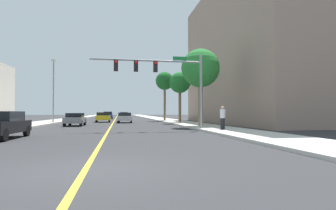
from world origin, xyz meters
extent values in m
plane|color=#2D2D30|center=(0.00, 42.00, 0.00)|extent=(192.00, 192.00, 0.00)
cube|color=#B2ADA3|center=(-8.63, 42.00, 0.07)|extent=(3.74, 168.00, 0.15)
cube|color=beige|center=(8.63, 42.00, 0.07)|extent=(3.74, 168.00, 0.15)
cube|color=yellow|center=(0.00, 42.00, 0.00)|extent=(0.16, 144.00, 0.01)
cube|color=gray|center=(19.93, 25.68, 8.91)|extent=(14.97, 27.09, 17.82)
cylinder|color=gray|center=(7.16, 13.99, 3.05)|extent=(0.20, 0.20, 5.80)
cylinder|color=gray|center=(2.89, 13.99, 5.36)|extent=(8.54, 0.14, 0.14)
cube|color=black|center=(3.53, 13.99, 4.91)|extent=(0.32, 0.24, 0.84)
sphere|color=red|center=(3.53, 13.85, 5.16)|extent=(0.20, 0.20, 0.20)
cube|color=black|center=(2.04, 13.99, 4.91)|extent=(0.32, 0.24, 0.84)
sphere|color=red|center=(2.04, 13.85, 5.16)|extent=(0.20, 0.20, 0.20)
cube|color=black|center=(0.54, 13.99, 4.91)|extent=(0.32, 0.24, 0.84)
sphere|color=red|center=(0.54, 13.85, 5.16)|extent=(0.20, 0.20, 0.20)
cube|color=#147233|center=(5.45, 13.99, 5.61)|extent=(1.10, 0.04, 0.28)
cylinder|color=gray|center=(-7.26, 29.10, 3.92)|extent=(0.16, 0.16, 7.55)
cube|color=beige|center=(-7.26, 29.10, 7.85)|extent=(0.56, 0.28, 0.20)
cylinder|color=brown|center=(8.29, 17.92, 2.85)|extent=(0.43, 0.43, 5.39)
sphere|color=#287F33|center=(8.29, 17.92, 5.54)|extent=(3.61, 3.61, 3.61)
cone|color=#287F33|center=(9.36, 18.10, 5.34)|extent=(0.64, 1.55, 1.78)
cone|color=#287F33|center=(8.43, 18.99, 5.34)|extent=(1.44, 0.59, 1.57)
cone|color=#287F33|center=(7.52, 18.69, 5.34)|extent=(1.37, 1.40, 1.79)
cone|color=#287F33|center=(7.34, 17.41, 5.34)|extent=(0.90, 1.24, 1.73)
cone|color=#287F33|center=(8.63, 16.89, 5.34)|extent=(1.70, 0.94, 1.43)
cylinder|color=brown|center=(8.25, 26.75, 2.63)|extent=(0.34, 0.34, 4.96)
sphere|color=#1E6B28|center=(8.25, 26.75, 5.11)|extent=(2.64, 2.64, 2.64)
cone|color=#1E6B28|center=(9.04, 26.75, 4.91)|extent=(0.44, 1.20, 1.38)
cone|color=#1E6B28|center=(8.69, 27.40, 4.91)|extent=(1.25, 1.05, 1.12)
cone|color=#1E6B28|center=(7.95, 27.48, 4.91)|extent=(1.58, 1.03, 1.21)
cone|color=#1E6B28|center=(7.46, 26.80, 4.91)|extent=(0.52, 1.51, 1.28)
cone|color=#1E6B28|center=(7.80, 26.09, 4.91)|extent=(1.41, 1.18, 1.37)
cone|color=#1E6B28|center=(8.59, 26.03, 4.91)|extent=(1.39, 0.98, 1.13)
cylinder|color=brown|center=(7.77, 35.58, 3.22)|extent=(0.34, 0.34, 6.13)
sphere|color=#195B23|center=(7.77, 35.58, 6.28)|extent=(2.83, 2.83, 2.83)
cone|color=#195B23|center=(8.62, 35.53, 6.08)|extent=(0.51, 1.62, 1.23)
cone|color=#195B23|center=(7.64, 36.41, 6.08)|extent=(1.53, 0.64, 1.55)
cone|color=#195B23|center=(6.92, 35.62, 6.08)|extent=(0.49, 1.29, 1.25)
cone|color=#195B23|center=(7.92, 34.74, 6.08)|extent=(1.53, 0.68, 1.37)
cube|color=#BCBCC1|center=(1.53, 30.06, 0.62)|extent=(1.98, 3.96, 0.59)
cube|color=black|center=(1.52, 29.76, 1.12)|extent=(1.69, 2.05, 0.43)
cylinder|color=black|center=(0.76, 31.49, 0.32)|extent=(0.24, 0.65, 0.64)
cylinder|color=black|center=(2.40, 31.43, 0.32)|extent=(0.24, 0.65, 0.64)
cylinder|color=black|center=(0.66, 28.70, 0.32)|extent=(0.24, 0.65, 0.64)
cylinder|color=black|center=(2.30, 28.64, 0.32)|extent=(0.24, 0.65, 0.64)
cube|color=white|center=(1.72, 53.10, 0.63)|extent=(1.81, 4.30, 0.62)
cube|color=black|center=(1.72, 52.93, 1.17)|extent=(1.57, 2.08, 0.46)
cylinder|color=black|center=(0.92, 54.68, 0.32)|extent=(0.23, 0.64, 0.64)
cylinder|color=black|center=(2.47, 54.70, 0.32)|extent=(0.23, 0.64, 0.64)
cylinder|color=black|center=(0.96, 51.50, 0.32)|extent=(0.23, 0.64, 0.64)
cylinder|color=black|center=(2.51, 51.52, 0.32)|extent=(0.23, 0.64, 0.64)
cube|color=gold|center=(-1.45, 32.81, 0.63)|extent=(2.14, 4.15, 0.61)
cube|color=black|center=(-1.45, 32.89, 1.15)|extent=(1.80, 1.99, 0.44)
cylinder|color=black|center=(-2.39, 34.25, 0.32)|extent=(0.25, 0.65, 0.64)
cylinder|color=black|center=(-0.65, 34.34, 0.32)|extent=(0.25, 0.65, 0.64)
cylinder|color=black|center=(-2.26, 31.29, 0.32)|extent=(0.25, 0.65, 0.64)
cylinder|color=black|center=(-0.51, 31.37, 0.32)|extent=(0.25, 0.65, 0.64)
cube|color=#1E389E|center=(-1.48, 50.71, 0.65)|extent=(1.90, 4.54, 0.66)
cube|color=black|center=(-1.47, 50.46, 1.24)|extent=(1.65, 2.23, 0.51)
cylinder|color=black|center=(-2.32, 52.41, 0.32)|extent=(0.23, 0.64, 0.64)
cylinder|color=black|center=(-0.66, 52.42, 0.32)|extent=(0.23, 0.64, 0.64)
cylinder|color=black|center=(-2.29, 48.99, 0.32)|extent=(0.23, 0.64, 0.64)
cylinder|color=black|center=(-0.63, 49.00, 0.32)|extent=(0.23, 0.64, 0.64)
cube|color=slate|center=(-3.63, 22.45, 0.60)|extent=(1.77, 3.96, 0.55)
cube|color=black|center=(-3.63, 22.36, 1.09)|extent=(1.55, 2.03, 0.44)
cylinder|color=black|center=(-4.38, 23.88, 0.32)|extent=(0.23, 0.64, 0.64)
cylinder|color=black|center=(-2.85, 23.86, 0.32)|extent=(0.23, 0.64, 0.64)
cylinder|color=black|center=(-4.41, 21.03, 0.32)|extent=(0.23, 0.64, 0.64)
cylinder|color=black|center=(-2.88, 21.02, 0.32)|extent=(0.23, 0.64, 0.64)
cube|color=black|center=(-5.41, 9.04, 1.20)|extent=(1.74, 2.18, 0.52)
cylinder|color=black|center=(-4.61, 7.29, 0.32)|extent=(0.24, 0.65, 0.64)
cylinder|color=black|center=(-4.52, 10.31, 0.32)|extent=(0.24, 0.65, 0.64)
cylinder|color=black|center=(8.22, 12.12, 0.56)|extent=(0.32, 0.32, 0.82)
cylinder|color=silver|center=(8.22, 12.12, 1.30)|extent=(0.38, 0.38, 0.65)
sphere|color=tan|center=(8.22, 12.12, 1.73)|extent=(0.22, 0.22, 0.22)
camera|label=1|loc=(0.82, -7.10, 1.42)|focal=29.68mm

